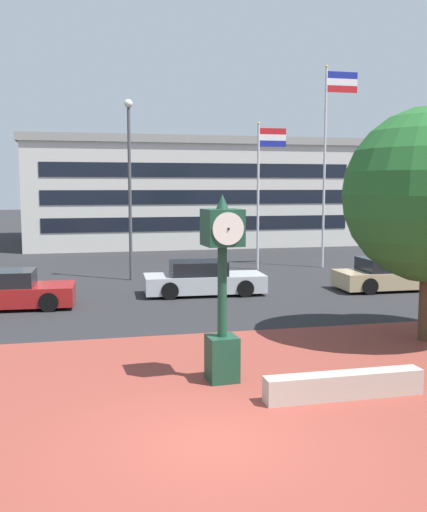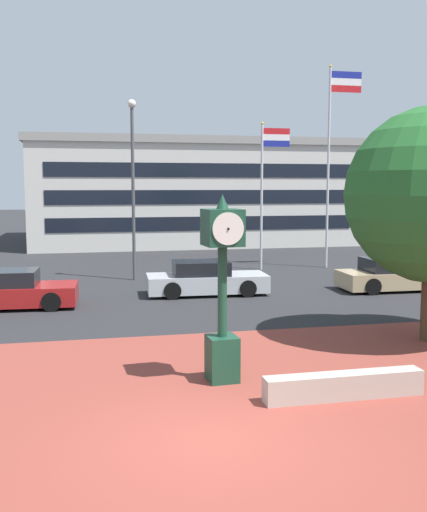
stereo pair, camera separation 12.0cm
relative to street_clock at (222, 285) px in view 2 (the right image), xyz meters
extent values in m
plane|color=#262628|center=(-0.86, -2.90, -2.05)|extent=(200.00, 200.00, 0.00)
cube|color=brown|center=(-0.86, -1.43, -2.05)|extent=(44.00, 10.93, 0.01)
cube|color=#ADA393|center=(2.07, -1.51, -1.80)|extent=(3.20, 0.42, 0.50)
cube|color=#19422D|center=(0.00, 0.00, -1.57)|extent=(0.65, 0.65, 0.96)
cylinder|color=#19422D|center=(0.00, 0.00, -0.14)|extent=(0.19, 0.19, 1.91)
cube|color=#19422D|center=(0.00, 0.00, 1.19)|extent=(0.80, 0.80, 0.75)
cylinder|color=silver|center=(-0.03, 0.39, 1.19)|extent=(0.65, 0.07, 0.65)
sphere|color=black|center=(-0.03, 0.41, 1.19)|extent=(0.05, 0.05, 0.05)
cylinder|color=silver|center=(0.03, -0.39, 1.19)|extent=(0.65, 0.07, 0.65)
sphere|color=black|center=(0.03, -0.41, 1.19)|extent=(0.05, 0.05, 0.05)
cone|color=#19422D|center=(0.00, 0.00, 1.72)|extent=(0.26, 0.26, 0.31)
cube|color=tan|center=(9.15, 9.25, -1.61)|extent=(4.39, 1.97, 0.64)
cube|color=black|center=(8.93, 9.26, -1.05)|extent=(2.04, 1.65, 0.56)
cylinder|color=black|center=(10.52, 10.09, -1.73)|extent=(0.65, 0.24, 0.64)
cylinder|color=black|center=(7.83, 10.16, -1.73)|extent=(0.65, 0.24, 0.64)
cylinder|color=black|center=(7.78, 8.42, -1.73)|extent=(0.65, 0.24, 0.64)
cube|color=#B7BABF|center=(1.69, 9.87, -1.61)|extent=(4.60, 1.96, 0.64)
cube|color=black|center=(1.47, 9.88, -1.05)|extent=(2.15, 1.60, 0.56)
cylinder|color=black|center=(3.13, 10.62, -1.73)|extent=(0.65, 0.25, 0.64)
cylinder|color=black|center=(3.05, 9.00, -1.73)|extent=(0.65, 0.25, 0.64)
cylinder|color=black|center=(0.33, 10.75, -1.73)|extent=(0.65, 0.25, 0.64)
cylinder|color=black|center=(0.26, 9.13, -1.73)|extent=(0.65, 0.25, 0.64)
cube|color=maroon|center=(-5.14, 8.84, -1.61)|extent=(4.16, 2.01, 0.64)
cube|color=black|center=(-5.34, 8.85, -1.05)|extent=(1.95, 1.65, 0.56)
cylinder|color=black|center=(-3.83, 9.62, -1.73)|extent=(0.65, 0.25, 0.64)
cylinder|color=black|center=(-3.92, 7.94, -1.73)|extent=(0.65, 0.25, 0.64)
cylinder|color=silver|center=(5.65, 15.92, 1.46)|extent=(0.12, 0.12, 7.03)
sphere|color=gold|center=(5.65, 15.92, 5.04)|extent=(0.14, 0.14, 0.14)
cube|color=red|center=(6.38, 15.92, 4.68)|extent=(1.34, 0.02, 0.30)
cube|color=white|center=(6.38, 15.92, 4.38)|extent=(1.34, 0.02, 0.30)
cube|color=navy|center=(6.38, 15.92, 4.09)|extent=(1.34, 0.02, 0.30)
cylinder|color=silver|center=(9.09, 15.92, 2.87)|extent=(0.12, 0.12, 9.83)
sphere|color=gold|center=(9.09, 15.92, 7.84)|extent=(0.14, 0.14, 0.14)
cube|color=navy|center=(9.94, 15.92, 7.47)|extent=(1.59, 0.02, 0.33)
cube|color=white|center=(9.94, 15.92, 7.13)|extent=(1.59, 0.02, 0.33)
cube|color=red|center=(9.94, 15.92, 6.80)|extent=(1.59, 0.02, 0.33)
cube|color=beige|center=(4.77, 32.84, 1.35)|extent=(22.18, 14.96, 6.80)
cube|color=gray|center=(4.77, 32.84, 5.00)|extent=(22.63, 15.25, 0.50)
cube|color=black|center=(4.77, 25.34, -0.35)|extent=(19.97, 0.04, 0.90)
cube|color=black|center=(4.77, 25.34, 1.35)|extent=(19.97, 0.04, 0.90)
cube|color=black|center=(4.77, 25.34, 3.05)|extent=(19.97, 0.04, 0.90)
cylinder|color=#4C4C51|center=(-0.72, 13.97, 1.66)|extent=(0.14, 0.14, 7.42)
sphere|color=white|center=(-0.72, 13.97, 5.52)|extent=(0.36, 0.36, 0.36)
camera|label=1|loc=(-2.83, -11.68, 2.03)|focal=41.26mm
camera|label=2|loc=(-2.71, -11.71, 2.03)|focal=41.26mm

